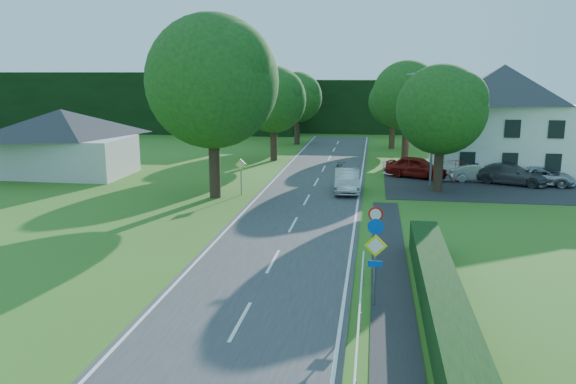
% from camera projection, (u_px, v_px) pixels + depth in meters
% --- Properties ---
extents(road, '(7.00, 80.00, 0.04)m').
position_uv_depth(road, '(298.00, 216.00, 31.85)').
color(road, '#3A3A3C').
rests_on(road, ground).
extents(parking_pad, '(14.00, 16.00, 0.04)m').
position_uv_depth(parking_pad, '(477.00, 179.00, 42.63)').
color(parking_pad, '#27272A').
rests_on(parking_pad, ground).
extents(line_edge_left, '(0.12, 80.00, 0.01)m').
position_uv_depth(line_edge_left, '(242.00, 213.00, 32.33)').
color(line_edge_left, white).
rests_on(line_edge_left, road).
extents(line_edge_right, '(0.12, 80.00, 0.01)m').
position_uv_depth(line_edge_right, '(356.00, 217.00, 31.36)').
color(line_edge_right, white).
rests_on(line_edge_right, road).
extents(line_centre, '(0.12, 80.00, 0.01)m').
position_uv_depth(line_centre, '(298.00, 215.00, 31.85)').
color(line_centre, white).
rests_on(line_centre, road).
extents(tree_main, '(9.40, 9.40, 11.64)m').
position_uv_depth(tree_main, '(213.00, 107.00, 35.40)').
color(tree_main, '#184514').
rests_on(tree_main, ground).
extents(tree_left_far, '(7.00, 7.00, 8.58)m').
position_uv_depth(tree_left_far, '(274.00, 114.00, 51.03)').
color(tree_left_far, '#184514').
rests_on(tree_left_far, ground).
extents(tree_right_far, '(7.40, 7.40, 9.09)m').
position_uv_depth(tree_right_far, '(407.00, 111.00, 51.13)').
color(tree_right_far, '#184514').
rests_on(tree_right_far, ground).
extents(tree_left_back, '(6.60, 6.60, 8.07)m').
position_uv_depth(tree_left_back, '(297.00, 108.00, 62.61)').
color(tree_left_back, '#184514').
rests_on(tree_left_back, ground).
extents(tree_right_back, '(6.20, 6.20, 7.56)m').
position_uv_depth(tree_right_back, '(393.00, 113.00, 59.17)').
color(tree_right_back, '#184514').
rests_on(tree_right_back, ground).
extents(tree_right_mid, '(7.00, 7.00, 8.58)m').
position_uv_depth(tree_right_mid, '(441.00, 129.00, 37.42)').
color(tree_right_mid, '#184514').
rests_on(tree_right_mid, ground).
extents(treeline_left, '(44.00, 6.00, 8.00)m').
position_uv_depth(treeline_left, '(135.00, 102.00, 75.78)').
color(treeline_left, black).
rests_on(treeline_left, ground).
extents(treeline_right, '(30.00, 5.00, 7.00)m').
position_uv_depth(treeline_right, '(405.00, 107.00, 74.39)').
color(treeline_right, black).
rests_on(treeline_right, ground).
extents(bungalow_left, '(11.00, 6.50, 5.20)m').
position_uv_depth(bungalow_left, '(63.00, 141.00, 43.93)').
color(bungalow_left, '#B9B9B4').
rests_on(bungalow_left, ground).
extents(house_white, '(10.60, 8.40, 8.60)m').
position_uv_depth(house_white, '(501.00, 119.00, 44.31)').
color(house_white, silver).
rests_on(house_white, ground).
extents(streetlight, '(2.03, 0.18, 8.00)m').
position_uv_depth(streetlight, '(431.00, 124.00, 39.39)').
color(streetlight, slate).
rests_on(streetlight, ground).
extents(sign_priority_right, '(0.78, 0.09, 2.59)m').
position_uv_depth(sign_priority_right, '(375.00, 257.00, 19.22)').
color(sign_priority_right, slate).
rests_on(sign_priority_right, ground).
extents(sign_roundabout, '(0.64, 0.08, 2.37)m').
position_uv_depth(sign_roundabout, '(375.00, 236.00, 22.15)').
color(sign_roundabout, slate).
rests_on(sign_roundabout, ground).
extents(sign_speed_limit, '(0.64, 0.11, 2.37)m').
position_uv_depth(sign_speed_limit, '(375.00, 220.00, 24.06)').
color(sign_speed_limit, slate).
rests_on(sign_speed_limit, ground).
extents(sign_priority_left, '(0.78, 0.09, 2.44)m').
position_uv_depth(sign_priority_left, '(241.00, 169.00, 36.98)').
color(sign_priority_left, slate).
rests_on(sign_priority_left, ground).
extents(moving_car, '(1.88, 4.78, 1.55)m').
position_uv_depth(moving_car, '(347.00, 181.00, 37.98)').
color(moving_car, '#BBBBC0').
rests_on(moving_car, road).
extents(motorcycle, '(1.26, 2.01, 1.00)m').
position_uv_depth(motorcycle, '(340.00, 167.00, 44.93)').
color(motorcycle, black).
rests_on(motorcycle, road).
extents(parked_car_red, '(5.16, 3.67, 1.63)m').
position_uv_depth(parked_car_red, '(417.00, 167.00, 43.13)').
color(parked_car_red, maroon).
rests_on(parked_car_red, parking_pad).
extents(parked_car_silver_a, '(4.13, 1.76, 1.32)m').
position_uv_depth(parked_car_silver_a, '(477.00, 172.00, 41.71)').
color(parked_car_silver_a, '#B4B3B8').
rests_on(parked_car_silver_a, parking_pad).
extents(parked_car_grey, '(5.50, 3.87, 1.48)m').
position_uv_depth(parked_car_grey, '(511.00, 174.00, 40.63)').
color(parked_car_grey, '#4B4C50').
rests_on(parked_car_grey, parking_pad).
extents(parked_car_silver_b, '(4.98, 3.22, 1.28)m').
position_uv_depth(parked_car_silver_b, '(542.00, 176.00, 40.35)').
color(parked_car_silver_b, '#AFB0B7').
rests_on(parked_car_silver_b, parking_pad).
extents(parasol, '(2.20, 2.23, 1.81)m').
position_uv_depth(parasol, '(455.00, 172.00, 40.61)').
color(parasol, red).
rests_on(parasol, parking_pad).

